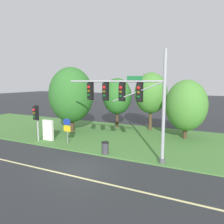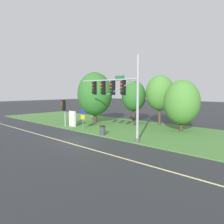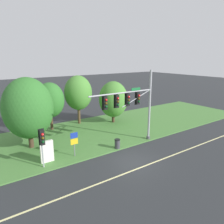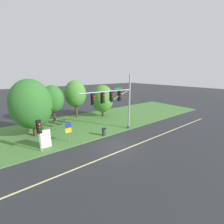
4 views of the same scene
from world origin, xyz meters
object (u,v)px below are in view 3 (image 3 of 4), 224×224
Objects in this scene: info_kiosk at (47,152)px; tree_behind_signpost at (78,93)px; trash_bin at (117,144)px; tree_nearest_road at (28,108)px; route_sign_post at (74,141)px; pedestrian_signal_near_kerb at (42,140)px; tree_mid_verge at (113,99)px; tree_left_of_mast at (50,100)px; traffic_signal_mast at (132,103)px.

tree_behind_signpost is at bearing 49.17° from info_kiosk.
info_kiosk is 6.67m from trash_bin.
tree_nearest_road is 4.98m from info_kiosk.
info_kiosk is at bearing 173.22° from route_sign_post.
pedestrian_signal_near_kerb is at bearing -123.26° from info_kiosk.
pedestrian_signal_near_kerb reaches higher than route_sign_post.
info_kiosk is at bearing -151.21° from tree_mid_verge.
tree_mid_verge is (8.87, 6.49, 1.71)m from route_sign_post.
tree_left_of_mast is 10.19m from trash_bin.
tree_mid_verge is (11.52, 2.23, -0.79)m from tree_nearest_road.
pedestrian_signal_near_kerb is 0.57× the size of tree_left_of_mast.
traffic_signal_mast is 8.03× the size of trash_bin.
tree_nearest_road reaches higher than route_sign_post.
pedestrian_signal_near_kerb is at bearing -130.19° from tree_behind_signpost.
pedestrian_signal_near_kerb is (-8.94, 0.20, -1.92)m from traffic_signal_mast.
tree_nearest_road reaches higher than pedestrian_signal_near_kerb.
tree_mid_verge is 13.06m from info_kiosk.
info_kiosk is 2.04× the size of trash_bin.
traffic_signal_mast is at bearing 2.54° from trash_bin.
info_kiosk is at bearing -86.60° from tree_nearest_road.
traffic_signal_mast reaches higher than tree_behind_signpost.
tree_mid_verge is at bearing 28.79° from info_kiosk.
route_sign_post is at bearing -58.14° from tree_nearest_road.
route_sign_post is at bearing -119.14° from tree_behind_signpost.
tree_nearest_road is at bearing -149.46° from tree_behind_signpost.
route_sign_post reaches higher than trash_bin.
tree_left_of_mast is 9.08m from info_kiosk.
tree_behind_signpost is (7.47, 4.41, 0.16)m from tree_nearest_road.
trash_bin is at bearing -70.53° from tree_left_of_mast.
info_kiosk is at bearing 170.18° from trash_bin.
info_kiosk is (0.24, -3.97, -3.01)m from tree_nearest_road.
route_sign_post is 11.12m from tree_mid_verge.
traffic_signal_mast is 3.30× the size of route_sign_post.
traffic_signal_mast reaches higher than tree_nearest_road.
traffic_signal_mast is 9.15m from pedestrian_signal_near_kerb.
tree_behind_signpost is at bearing 60.86° from route_sign_post.
tree_mid_verge is (7.95, -1.79, -0.50)m from tree_left_of_mast.
tree_left_of_mast is 1.04× the size of tree_mid_verge.
tree_left_of_mast is at bearing 66.26° from pedestrian_signal_near_kerb.
tree_behind_signpost is 3.35× the size of info_kiosk.
route_sign_post is (-5.98, 0.77, -2.88)m from traffic_signal_mast.
tree_left_of_mast reaches higher than route_sign_post.
tree_nearest_road reaches higher than tree_behind_signpost.
tree_nearest_road is at bearing 86.15° from pedestrian_signal_near_kerb.
tree_nearest_road is at bearing 121.86° from route_sign_post.
traffic_signal_mast is at bearing -60.82° from tree_left_of_mast.
tree_mid_verge is at bearing 10.97° from tree_nearest_road.
tree_mid_verge reaches higher than route_sign_post.
pedestrian_signal_near_kerb is 7.38m from trash_bin.
tree_mid_verge is at bearing 36.17° from route_sign_post.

